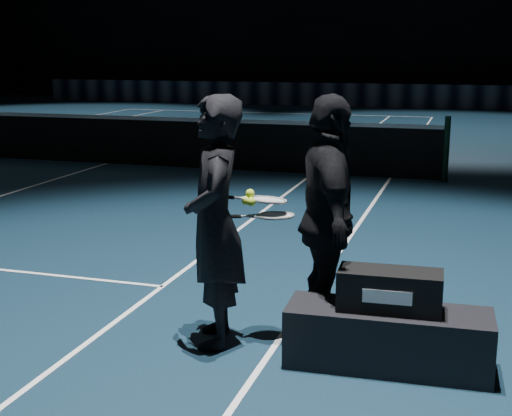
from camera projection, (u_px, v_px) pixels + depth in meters
The scene contains 14 objects.
floor at pixel (105, 164), 13.84m from camera, with size 36.00×36.00×0.00m, color #0D2130.
court_lines at pixel (105, 164), 13.84m from camera, with size 10.98×23.78×0.01m, color white, non-canonical shape.
net_post_right at pixel (446, 149), 11.89m from camera, with size 0.10×0.10×1.10m, color black.
net_mesh at pixel (104, 141), 13.74m from camera, with size 12.80×0.02×0.86m, color black.
net_tape at pixel (103, 117), 13.64m from camera, with size 12.80×0.03×0.07m, color white.
sponsor_backdrop at pixel (296, 94), 28.21m from camera, with size 22.00×0.15×0.90m, color black.
player_bench at pixel (388, 338), 4.97m from camera, with size 1.41×0.47×0.42m, color black.
racket_bag at pixel (390, 290), 4.90m from camera, with size 0.71×0.30×0.28m, color black.
bag_signature at pixel (387, 297), 4.75m from camera, with size 0.33×0.00×0.09m, color white.
player_a at pixel (215, 222), 5.25m from camera, with size 0.68×0.45×1.87m, color black.
player_b at pixel (328, 220), 5.33m from camera, with size 1.10×0.46×1.87m, color black.
racket_lower at pixel (275, 216), 5.28m from camera, with size 0.68×0.22×0.03m, color black, non-canonical shape.
racket_upper at pixel (268, 200), 5.29m from camera, with size 0.68×0.22×0.03m, color black, non-canonical shape.
tennis_balls at pixel (249, 199), 5.24m from camera, with size 0.12×0.10×0.12m, color #9AC329, non-canonical shape.
Camera 1 is at (6.82, -12.23, 2.18)m, focal length 50.00 mm.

